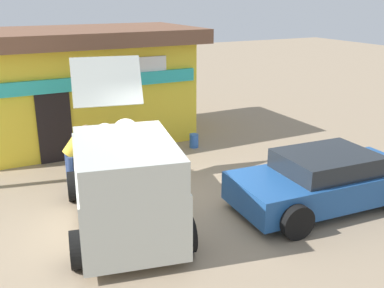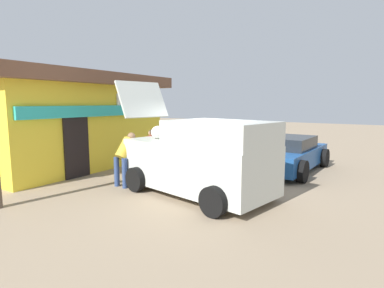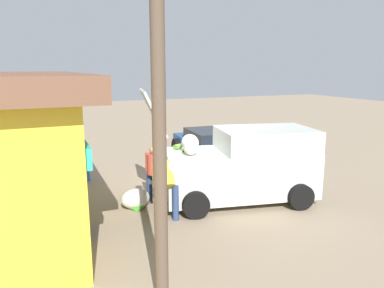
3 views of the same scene
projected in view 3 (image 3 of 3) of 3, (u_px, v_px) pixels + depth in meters
ground_plane at (202, 185)px, 11.10m from camera, size 60.00×60.00×0.00m
delivery_van at (242, 165)px, 9.66m from camera, size 2.74×4.76×3.02m
parked_sedan at (210, 146)px, 13.90m from camera, size 4.19×2.27×1.20m
vendor_standing at (154, 170)px, 9.51m from camera, size 0.51×0.46×1.55m
customer_bending at (166, 182)px, 8.45m from camera, size 0.70×0.57×1.52m
unloaded_banana_pile at (135, 199)px, 9.25m from camera, size 0.79×0.84×0.49m
paint_bucket at (86, 174)px, 11.49m from camera, size 0.27×0.27×0.41m
utility_pole at (160, 153)px, 5.08m from camera, size 0.20×0.20×4.72m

